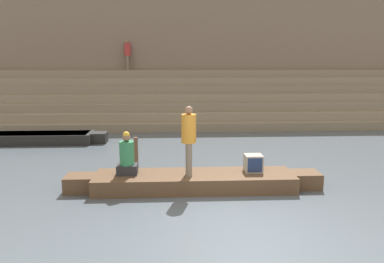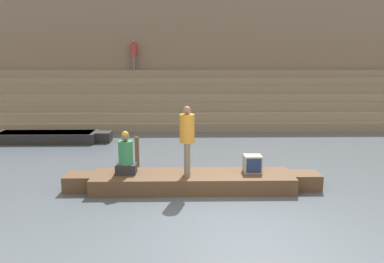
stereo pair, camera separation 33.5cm
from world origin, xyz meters
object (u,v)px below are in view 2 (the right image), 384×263
Objects in this scene: moored_boat_shore at (46,137)px; tv_set at (252,164)px; person_standing at (187,136)px; person_rowing at (126,157)px; rowboat_main at (193,181)px; mooring_post at (137,153)px; person_on_steps at (134,53)px.

tv_set is at bearing -35.48° from moored_boat_shore.
person_standing is 1.59× the size of person_rowing.
rowboat_main is 14.40× the size of tv_set.
person_rowing is 0.21× the size of moored_boat_shore.
rowboat_main is at bearing -49.33° from mooring_post.
person_standing is at bearing -98.38° from person_on_steps.
tv_set is 0.09× the size of moored_boat_shore.
moored_boat_shore is 5.82m from mooring_post.
person_rowing is 0.70× the size of person_on_steps.
person_rowing is 2.44× the size of tv_set.
moored_boat_shore is 7.29m from person_on_steps.
person_standing is at bearing -44.18° from moored_boat_shore.
person_standing is at bearing 7.56° from person_rowing.
rowboat_main is at bearing -179.47° from tv_set.
person_standing is at bearing -53.90° from mooring_post.
moored_boat_shore is (-7.55, 5.82, -0.42)m from tv_set.
person_standing is at bearing -175.05° from tv_set.
person_on_steps is (-4.57, 11.46, 3.12)m from tv_set.
person_rowing is at bearing -91.25° from mooring_post.
rowboat_main is 6.64× the size of mooring_post.
mooring_post is at bearing 103.83° from person_rowing.
rowboat_main is 8.42m from moored_boat_shore.
person_standing is 3.88× the size of tv_set.
person_on_steps reaches higher than mooring_post.
moored_boat_shore is at bearing 137.13° from mooring_post.
mooring_post is (-1.55, 2.13, -0.95)m from person_standing.
person_standing is 0.34× the size of moored_boat_shore.
person_on_steps is at bearing 107.78° from tv_set.
rowboat_main is 12.48m from person_on_steps.
person_rowing is at bearing -172.72° from person_standing.
rowboat_main is at bearing 13.00° from person_rowing.
person_on_steps reaches higher than rowboat_main.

